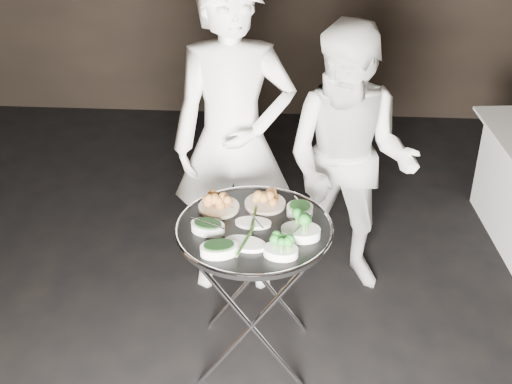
# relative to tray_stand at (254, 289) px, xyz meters

# --- Properties ---
(tray_stand) EXTENTS (0.56, 0.48, 0.82)m
(tray_stand) POSITION_rel_tray_stand_xyz_m (0.00, 0.00, 0.00)
(tray_stand) COLOR silver
(tray_stand) RESTS_ON floor
(serving_tray) EXTENTS (0.77, 0.77, 0.04)m
(serving_tray) POSITION_rel_tray_stand_xyz_m (0.00, 0.00, 0.37)
(serving_tray) COLOR black
(serving_tray) RESTS_ON tray_stand
(potato_plate_a) EXTENTS (0.20, 0.20, 0.07)m
(potato_plate_a) POSITION_rel_tray_stand_xyz_m (-0.19, 0.15, 0.41)
(potato_plate_a) COLOR beige
(potato_plate_a) RESTS_ON serving_tray
(potato_plate_b) EXTENTS (0.21, 0.21, 0.08)m
(potato_plate_b) POSITION_rel_tray_stand_xyz_m (0.04, 0.20, 0.41)
(potato_plate_b) COLOR beige
(potato_plate_b) RESTS_ON serving_tray
(greens_bowl) EXTENTS (0.14, 0.14, 0.08)m
(greens_bowl) POSITION_rel_tray_stand_xyz_m (0.22, 0.13, 0.41)
(greens_bowl) COLOR white
(greens_bowl) RESTS_ON serving_tray
(asparagus_plate_a) EXTENTS (0.18, 0.11, 0.04)m
(asparagus_plate_a) POSITION_rel_tray_stand_xyz_m (-0.01, 0.02, 0.39)
(asparagus_plate_a) COLOR white
(asparagus_plate_a) RESTS_ON serving_tray
(asparagus_plate_b) EXTENTS (0.22, 0.16, 0.04)m
(asparagus_plate_b) POSITION_rel_tray_stand_xyz_m (-0.03, -0.15, 0.40)
(asparagus_plate_b) COLOR white
(asparagus_plate_b) RESTS_ON serving_tray
(spinach_bowl_a) EXTENTS (0.19, 0.15, 0.07)m
(spinach_bowl_a) POSITION_rel_tray_stand_xyz_m (-0.22, -0.05, 0.41)
(spinach_bowl_a) COLOR white
(spinach_bowl_a) RESTS_ON serving_tray
(spinach_bowl_b) EXTENTS (0.19, 0.15, 0.07)m
(spinach_bowl_b) POSITION_rel_tray_stand_xyz_m (-0.14, -0.22, 0.41)
(spinach_bowl_b) COLOR white
(spinach_bowl_b) RESTS_ON serving_tray
(broccoli_bowl_a) EXTENTS (0.19, 0.14, 0.08)m
(broccoli_bowl_a) POSITION_rel_tray_stand_xyz_m (0.22, -0.06, 0.41)
(broccoli_bowl_a) COLOR white
(broccoli_bowl_a) RESTS_ON serving_tray
(broccoli_bowl_b) EXTENTS (0.17, 0.13, 0.07)m
(broccoli_bowl_b) POSITION_rel_tray_stand_xyz_m (0.14, -0.22, 0.41)
(broccoli_bowl_b) COLOR white
(broccoli_bowl_b) RESTS_ON serving_tray
(serving_utensils) EXTENTS (0.58, 0.44, 0.01)m
(serving_utensils) POSITION_rel_tray_stand_xyz_m (0.02, 0.07, 0.43)
(serving_utensils) COLOR silver
(serving_utensils) RESTS_ON serving_tray
(waiter_left) EXTENTS (0.73, 0.52, 1.88)m
(waiter_left) POSITION_rel_tray_stand_xyz_m (-0.16, 0.69, 0.48)
(waiter_left) COLOR white
(waiter_left) RESTS_ON floor
(waiter_right) EXTENTS (0.94, 0.82, 1.63)m
(waiter_right) POSITION_rel_tray_stand_xyz_m (0.49, 0.72, 0.35)
(waiter_right) COLOR white
(waiter_right) RESTS_ON floor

